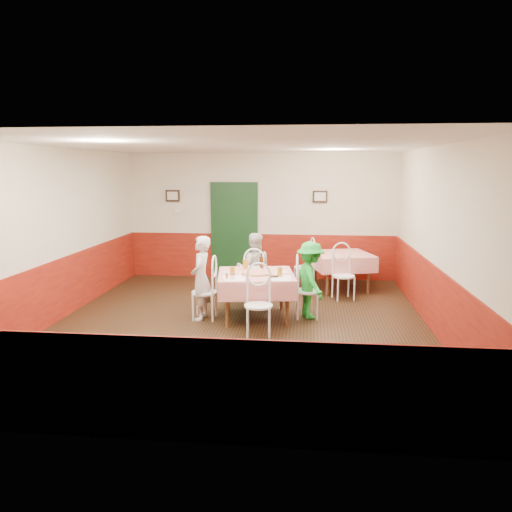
# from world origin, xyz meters

# --- Properties ---
(floor) EXTENTS (7.00, 7.00, 0.00)m
(floor) POSITION_xyz_m (0.00, 0.00, 0.00)
(floor) COLOR black
(floor) RESTS_ON ground
(ceiling) EXTENTS (7.00, 7.00, 0.00)m
(ceiling) POSITION_xyz_m (0.00, 0.00, 2.80)
(ceiling) COLOR white
(ceiling) RESTS_ON back_wall
(back_wall) EXTENTS (6.00, 0.10, 2.80)m
(back_wall) POSITION_xyz_m (0.00, 3.50, 1.40)
(back_wall) COLOR beige
(back_wall) RESTS_ON ground
(front_wall) EXTENTS (6.00, 0.10, 2.80)m
(front_wall) POSITION_xyz_m (0.00, -3.50, 1.40)
(front_wall) COLOR beige
(front_wall) RESTS_ON ground
(left_wall) EXTENTS (0.10, 7.00, 2.80)m
(left_wall) POSITION_xyz_m (-3.00, 0.00, 1.40)
(left_wall) COLOR beige
(left_wall) RESTS_ON ground
(right_wall) EXTENTS (0.10, 7.00, 2.80)m
(right_wall) POSITION_xyz_m (3.00, 0.00, 1.40)
(right_wall) COLOR beige
(right_wall) RESTS_ON ground
(wainscot_back) EXTENTS (6.00, 0.03, 1.00)m
(wainscot_back) POSITION_xyz_m (0.00, 3.48, 0.50)
(wainscot_back) COLOR maroon
(wainscot_back) RESTS_ON ground
(wainscot_front) EXTENTS (6.00, 0.03, 1.00)m
(wainscot_front) POSITION_xyz_m (0.00, -3.48, 0.50)
(wainscot_front) COLOR maroon
(wainscot_front) RESTS_ON ground
(wainscot_left) EXTENTS (0.03, 7.00, 1.00)m
(wainscot_left) POSITION_xyz_m (-2.98, 0.00, 0.50)
(wainscot_left) COLOR maroon
(wainscot_left) RESTS_ON ground
(wainscot_right) EXTENTS (0.03, 7.00, 1.00)m
(wainscot_right) POSITION_xyz_m (2.98, 0.00, 0.50)
(wainscot_right) COLOR maroon
(wainscot_right) RESTS_ON ground
(door) EXTENTS (0.96, 0.06, 2.10)m
(door) POSITION_xyz_m (-0.60, 3.45, 1.05)
(door) COLOR black
(door) RESTS_ON ground
(picture_left) EXTENTS (0.32, 0.03, 0.26)m
(picture_left) POSITION_xyz_m (-2.00, 3.45, 1.85)
(picture_left) COLOR black
(picture_left) RESTS_ON back_wall
(picture_right) EXTENTS (0.32, 0.03, 0.26)m
(picture_right) POSITION_xyz_m (1.30, 3.45, 1.85)
(picture_right) COLOR black
(picture_right) RESTS_ON back_wall
(thermostat) EXTENTS (0.10, 0.03, 0.10)m
(thermostat) POSITION_xyz_m (-1.90, 3.45, 1.50)
(thermostat) COLOR white
(thermostat) RESTS_ON back_wall
(main_table) EXTENTS (1.39, 1.39, 0.77)m
(main_table) POSITION_xyz_m (0.22, 0.37, 0.38)
(main_table) COLOR red
(main_table) RESTS_ON ground
(second_table) EXTENTS (1.38, 1.38, 0.77)m
(second_table) POSITION_xyz_m (1.74, 2.51, 0.38)
(second_table) COLOR red
(second_table) RESTS_ON ground
(chair_left) EXTENTS (0.42, 0.42, 0.90)m
(chair_left) POSITION_xyz_m (-0.62, 0.25, 0.45)
(chair_left) COLOR white
(chair_left) RESTS_ON ground
(chair_right) EXTENTS (0.44, 0.44, 0.90)m
(chair_right) POSITION_xyz_m (1.06, 0.50, 0.45)
(chair_right) COLOR white
(chair_right) RESTS_ON ground
(chair_far) EXTENTS (0.46, 0.46, 0.90)m
(chair_far) POSITION_xyz_m (0.09, 1.21, 0.45)
(chair_far) COLOR white
(chair_far) RESTS_ON ground
(chair_near) EXTENTS (0.46, 0.46, 0.90)m
(chair_near) POSITION_xyz_m (0.35, -0.47, 0.45)
(chair_near) COLOR white
(chair_near) RESTS_ON ground
(chair_second_a) EXTENTS (0.52, 0.52, 0.90)m
(chair_second_a) POSITION_xyz_m (0.99, 2.51, 0.45)
(chair_second_a) COLOR white
(chair_second_a) RESTS_ON ground
(chair_second_b) EXTENTS (0.52, 0.52, 0.90)m
(chair_second_b) POSITION_xyz_m (1.74, 1.76, 0.45)
(chair_second_b) COLOR white
(chair_second_b) RESTS_ON ground
(pizza) EXTENTS (0.53, 0.53, 0.03)m
(pizza) POSITION_xyz_m (0.23, 0.33, 0.78)
(pizza) COLOR #B74723
(pizza) RESTS_ON main_table
(plate_left) EXTENTS (0.28, 0.28, 0.01)m
(plate_left) POSITION_xyz_m (-0.21, 0.31, 0.77)
(plate_left) COLOR white
(plate_left) RESTS_ON main_table
(plate_right) EXTENTS (0.28, 0.28, 0.01)m
(plate_right) POSITION_xyz_m (0.62, 0.46, 0.77)
(plate_right) COLOR white
(plate_right) RESTS_ON main_table
(plate_far) EXTENTS (0.28, 0.28, 0.01)m
(plate_far) POSITION_xyz_m (0.15, 0.81, 0.77)
(plate_far) COLOR white
(plate_far) RESTS_ON main_table
(glass_a) EXTENTS (0.09, 0.09, 0.15)m
(glass_a) POSITION_xyz_m (-0.12, 0.09, 0.84)
(glass_a) COLOR #BF7219
(glass_a) RESTS_ON main_table
(glass_b) EXTENTS (0.09, 0.09, 0.15)m
(glass_b) POSITION_xyz_m (0.62, 0.19, 0.83)
(glass_b) COLOR #BF7219
(glass_b) RESTS_ON main_table
(glass_c) EXTENTS (0.10, 0.10, 0.15)m
(glass_c) POSITION_xyz_m (-0.00, 0.74, 0.84)
(glass_c) COLOR #BF7219
(glass_c) RESTS_ON main_table
(beer_bottle) EXTENTS (0.07, 0.07, 0.24)m
(beer_bottle) POSITION_xyz_m (0.27, 0.80, 0.88)
(beer_bottle) COLOR #381C0A
(beer_bottle) RESTS_ON main_table
(shaker_a) EXTENTS (0.04, 0.04, 0.09)m
(shaker_a) POSITION_xyz_m (-0.11, -0.12, 0.81)
(shaker_a) COLOR silver
(shaker_a) RESTS_ON main_table
(shaker_b) EXTENTS (0.04, 0.04, 0.09)m
(shaker_b) POSITION_xyz_m (-0.07, -0.12, 0.81)
(shaker_b) COLOR silver
(shaker_b) RESTS_ON main_table
(shaker_c) EXTENTS (0.04, 0.04, 0.09)m
(shaker_c) POSITION_xyz_m (-0.19, -0.07, 0.81)
(shaker_c) COLOR #B23319
(shaker_c) RESTS_ON main_table
(menu_left) EXTENTS (0.40, 0.47, 0.00)m
(menu_left) POSITION_xyz_m (-0.09, -0.05, 0.76)
(menu_left) COLOR white
(menu_left) RESTS_ON main_table
(menu_right) EXTENTS (0.32, 0.42, 0.00)m
(menu_right) POSITION_xyz_m (0.66, 0.06, 0.76)
(menu_right) COLOR white
(menu_right) RESTS_ON main_table
(wallet) EXTENTS (0.12, 0.11, 0.02)m
(wallet) POSITION_xyz_m (0.54, 0.12, 0.77)
(wallet) COLOR black
(wallet) RESTS_ON main_table
(diner_left) EXTENTS (0.35, 0.51, 1.38)m
(diner_left) POSITION_xyz_m (-0.67, 0.24, 0.69)
(diner_left) COLOR gray
(diner_left) RESTS_ON ground
(diner_far) EXTENTS (0.70, 0.58, 1.31)m
(diner_far) POSITION_xyz_m (0.09, 1.26, 0.66)
(diner_far) COLOR gray
(diner_far) RESTS_ON ground
(diner_right) EXTENTS (0.73, 0.94, 1.28)m
(diner_right) POSITION_xyz_m (1.11, 0.51, 0.64)
(diner_right) COLOR gray
(diner_right) RESTS_ON ground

